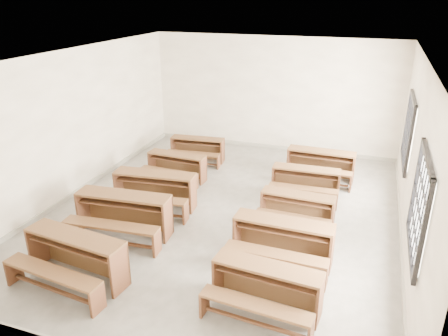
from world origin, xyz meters
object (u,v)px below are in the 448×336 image
(desk_set_1, at_px, (123,212))
(desk_set_8, at_px, (305,180))
(desk_set_3, at_px, (176,165))
(desk_set_7, at_px, (297,207))
(desk_set_9, at_px, (320,163))
(desk_set_4, at_px, (197,148))
(desk_set_2, at_px, (154,188))
(desk_set_6, at_px, (282,239))
(desk_set_0, at_px, (74,255))
(desk_set_5, at_px, (266,285))

(desk_set_1, bearing_deg, desk_set_8, 38.09)
(desk_set_3, distance_m, desk_set_7, 3.43)
(desk_set_9, bearing_deg, desk_set_4, 178.89)
(desk_set_2, distance_m, desk_set_6, 3.19)
(desk_set_0, relative_size, desk_set_4, 1.22)
(desk_set_0, bearing_deg, desk_set_8, 61.67)
(desk_set_1, xyz_separation_m, desk_set_2, (0.04, 1.18, -0.02))
(desk_set_1, distance_m, desk_set_9, 5.00)
(desk_set_0, xyz_separation_m, desk_set_2, (0.02, 2.67, -0.00))
(desk_set_6, distance_m, desk_set_7, 1.36)
(desk_set_5, bearing_deg, desk_set_0, -169.81)
(desk_set_5, relative_size, desk_set_6, 0.97)
(desk_set_1, xyz_separation_m, desk_set_4, (-0.15, 4.02, -0.09))
(desk_set_0, xyz_separation_m, desk_set_6, (3.01, 1.58, -0.01))
(desk_set_9, bearing_deg, desk_set_2, -137.76)
(desk_set_4, height_order, desk_set_7, desk_set_7)
(desk_set_2, relative_size, desk_set_7, 1.24)
(desk_set_4, xyz_separation_m, desk_set_9, (3.31, -0.15, 0.05))
(desk_set_7, height_order, desk_set_9, desk_set_9)
(desk_set_1, distance_m, desk_set_4, 4.03)
(desk_set_2, height_order, desk_set_6, desk_set_2)
(desk_set_0, xyz_separation_m, desk_set_5, (3.04, 0.30, -0.04))
(desk_set_2, xyz_separation_m, desk_set_4, (-0.19, 2.84, -0.07))
(desk_set_5, bearing_deg, desk_set_8, 95.89)
(desk_set_3, height_order, desk_set_4, desk_set_3)
(desk_set_7, bearing_deg, desk_set_5, -87.57)
(desk_set_3, distance_m, desk_set_4, 1.33)
(desk_set_2, relative_size, desk_set_4, 1.21)
(desk_set_6, xyz_separation_m, desk_set_8, (-0.05, 2.68, -0.05))
(desk_set_4, distance_m, desk_set_8, 3.38)
(desk_set_2, distance_m, desk_set_3, 1.52)
(desk_set_9, bearing_deg, desk_set_7, -91.47)
(desk_set_3, xyz_separation_m, desk_set_7, (3.19, -1.25, -0.00))
(desk_set_3, bearing_deg, desk_set_8, 4.33)
(desk_set_0, relative_size, desk_set_2, 1.01)
(desk_set_1, distance_m, desk_set_5, 3.29)
(desk_set_5, xyz_separation_m, desk_set_9, (0.09, 5.07, 0.01))
(desk_set_3, distance_m, desk_set_6, 4.11)
(desk_set_2, relative_size, desk_set_5, 1.10)
(desk_set_0, distance_m, desk_set_6, 3.39)
(desk_set_2, distance_m, desk_set_9, 4.12)
(desk_set_5, distance_m, desk_set_8, 3.96)
(desk_set_6, height_order, desk_set_8, desk_set_6)
(desk_set_3, xyz_separation_m, desk_set_6, (3.18, -2.60, 0.06))
(desk_set_4, height_order, desk_set_9, desk_set_9)
(desk_set_1, relative_size, desk_set_3, 1.26)
(desk_set_8, bearing_deg, desk_set_2, -153.88)
(desk_set_6, xyz_separation_m, desk_set_7, (0.01, 1.36, -0.06))
(desk_set_8, bearing_deg, desk_set_7, -89.88)
(desk_set_0, distance_m, desk_set_3, 4.18)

